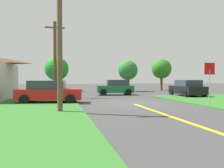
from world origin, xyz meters
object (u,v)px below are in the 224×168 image
(stop_sign, at_px, (210,75))
(parked_car_near_building, at_px, (49,92))
(pine_tree_center, at_px, (162,69))
(car_approaching_junction, at_px, (115,87))
(oak_tree_right, at_px, (128,70))
(utility_pole_mid, at_px, (55,58))
(oak_tree_left, at_px, (57,69))
(utility_pole_near, at_px, (60,37))
(car_on_crossroad, at_px, (187,88))

(stop_sign, bearing_deg, parked_car_near_building, -18.76)
(stop_sign, relative_size, pine_tree_center, 0.62)
(car_approaching_junction, distance_m, oak_tree_right, 7.58)
(stop_sign, height_order, utility_pole_mid, utility_pole_mid)
(oak_tree_left, distance_m, pine_tree_center, 14.93)
(utility_pole_near, height_order, utility_pole_mid, utility_pole_near)
(pine_tree_center, bearing_deg, stop_sign, -104.31)
(stop_sign, height_order, pine_tree_center, pine_tree_center)
(car_on_crossroad, relative_size, utility_pole_mid, 0.61)
(car_on_crossroad, bearing_deg, oak_tree_left, 46.92)
(utility_pole_mid, distance_m, pine_tree_center, 17.64)
(utility_pole_near, xyz_separation_m, pine_tree_center, (14.50, 19.41, -0.74))
(utility_pole_near, bearing_deg, oak_tree_left, 90.97)
(car_on_crossroad, distance_m, oak_tree_right, 10.72)
(utility_pole_near, relative_size, utility_pole_mid, 1.07)
(parked_car_near_building, xyz_separation_m, oak_tree_left, (0.40, 15.89, 2.28))
(utility_pole_near, xyz_separation_m, oak_tree_left, (-0.35, 20.88, -0.81))
(car_approaching_junction, bearing_deg, pine_tree_center, -134.30)
(oak_tree_left, bearing_deg, car_approaching_junction, -55.04)
(utility_pole_near, distance_m, oak_tree_left, 20.90)
(stop_sign, distance_m, oak_tree_right, 16.84)
(car_on_crossroad, bearing_deg, utility_pole_mid, 84.69)
(car_on_crossroad, xyz_separation_m, car_approaching_junction, (-6.45, 3.53, -0.01))
(car_on_crossroad, distance_m, utility_pole_mid, 13.08)
(car_approaching_junction, relative_size, pine_tree_center, 0.87)
(utility_pole_near, relative_size, oak_tree_left, 1.59)
(stop_sign, bearing_deg, pine_tree_center, -106.22)
(stop_sign, xyz_separation_m, oak_tree_left, (-10.34, 19.15, 1.07))
(stop_sign, height_order, parked_car_near_building, stop_sign)
(parked_car_near_building, bearing_deg, utility_pole_near, -74.05)
(utility_pole_mid, height_order, oak_tree_right, utility_pole_mid)
(parked_car_near_building, distance_m, oak_tree_left, 16.06)
(stop_sign, distance_m, pine_tree_center, 18.28)
(utility_pole_near, bearing_deg, car_approaching_junction, 64.10)
(stop_sign, relative_size, car_on_crossroad, 0.67)
(car_on_crossroad, height_order, oak_tree_right, oak_tree_right)
(car_approaching_junction, bearing_deg, car_on_crossroad, 156.54)
(utility_pole_near, relative_size, pine_tree_center, 1.63)
(oak_tree_left, bearing_deg, utility_pole_mid, -90.23)
(oak_tree_left, height_order, oak_tree_right, oak_tree_left)
(car_on_crossroad, relative_size, oak_tree_left, 0.90)
(stop_sign, height_order, car_on_crossroad, stop_sign)
(car_approaching_junction, relative_size, utility_pole_near, 0.53)
(parked_car_near_building, relative_size, car_on_crossroad, 1.11)
(parked_car_near_building, xyz_separation_m, pine_tree_center, (15.25, 14.42, 2.35))
(oak_tree_left, bearing_deg, stop_sign, -61.62)
(utility_pole_near, distance_m, pine_tree_center, 24.24)
(car_approaching_junction, xyz_separation_m, utility_pole_near, (-5.84, -12.03, 3.10))
(car_on_crossroad, xyz_separation_m, oak_tree_left, (-12.64, 12.39, 2.28))
(parked_car_near_building, relative_size, utility_pole_mid, 0.67)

